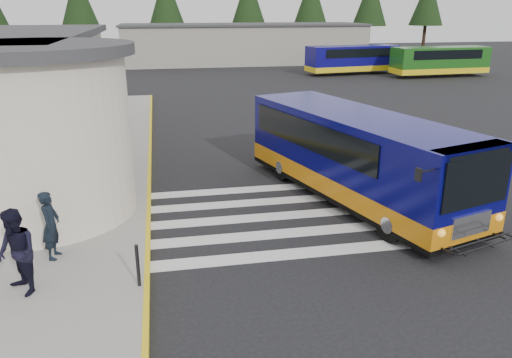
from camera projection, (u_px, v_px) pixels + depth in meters
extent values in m
plane|color=black|center=(281.00, 206.00, 15.54)|extent=(140.00, 140.00, 0.00)
cube|color=gray|center=(7.00, 180.00, 17.60)|extent=(10.00, 34.00, 0.15)
cube|color=yellow|center=(150.00, 172.00, 18.49)|extent=(0.12, 34.00, 0.16)
cylinder|color=beige|center=(36.00, 137.00, 13.96)|extent=(5.20, 5.20, 4.50)
cylinder|color=#38383A|center=(22.00, 49.00, 13.18)|extent=(5.80, 5.80, 0.30)
cube|color=black|center=(81.00, 138.00, 18.60)|extent=(0.08, 1.20, 2.20)
cube|color=#38383A|center=(91.00, 103.00, 18.27)|extent=(1.20, 1.80, 0.12)
cube|color=silver|center=(292.00, 254.00, 12.48)|extent=(8.00, 0.55, 0.01)
cube|color=silver|center=(281.00, 234.00, 13.59)|extent=(8.00, 0.55, 0.01)
cube|color=silver|center=(271.00, 217.00, 14.71)|extent=(8.00, 0.55, 0.01)
cube|color=silver|center=(263.00, 202.00, 15.82)|extent=(8.00, 0.55, 0.01)
cube|color=silver|center=(256.00, 189.00, 16.93)|extent=(8.00, 0.55, 0.01)
cube|color=gray|center=(244.00, 44.00, 54.95)|extent=(26.00, 8.00, 4.00)
cube|color=#38383A|center=(243.00, 25.00, 54.27)|extent=(26.40, 8.40, 0.20)
cylinder|color=black|center=(83.00, 44.00, 59.19)|extent=(0.44, 0.44, 3.60)
cylinder|color=black|center=(168.00, 43.00, 61.00)|extent=(0.44, 0.44, 3.60)
cylinder|color=black|center=(249.00, 42.00, 62.81)|extent=(0.44, 0.44, 3.60)
cylinder|color=black|center=(310.00, 41.00, 64.25)|extent=(0.44, 0.44, 3.60)
cone|color=black|center=(311.00, 0.00, 62.63)|extent=(4.40, 4.40, 6.40)
cylinder|color=black|center=(368.00, 40.00, 65.70)|extent=(0.44, 0.44, 3.60)
cone|color=black|center=(371.00, 0.00, 64.08)|extent=(4.40, 4.40, 6.40)
cylinder|color=black|center=(424.00, 39.00, 67.15)|extent=(0.44, 0.44, 3.60)
cone|color=black|center=(428.00, 0.00, 65.52)|extent=(4.40, 4.40, 6.40)
cube|color=#070757|center=(356.00, 151.00, 15.67)|extent=(4.93, 9.35, 2.35)
cube|color=orange|center=(354.00, 178.00, 15.96)|extent=(4.97, 9.38, 0.56)
cube|color=black|center=(353.00, 188.00, 16.07)|extent=(4.96, 9.37, 0.22)
cube|color=black|center=(477.00, 182.00, 11.75)|extent=(2.13, 0.68, 1.25)
cube|color=silver|center=(471.00, 225.00, 12.10)|extent=(1.27, 0.42, 0.55)
cube|color=black|center=(308.00, 135.00, 15.63)|extent=(1.90, 6.35, 0.90)
cube|color=black|center=(372.00, 127.00, 16.74)|extent=(1.90, 6.35, 0.90)
cylinder|color=black|center=(392.00, 224.00, 13.03)|extent=(0.56, 1.01, 0.96)
cylinder|color=black|center=(452.00, 209.00, 13.98)|extent=(0.56, 1.01, 0.96)
cylinder|color=black|center=(283.00, 167.00, 17.73)|extent=(0.56, 1.01, 0.96)
cylinder|color=black|center=(334.00, 159.00, 18.69)|extent=(0.56, 1.01, 0.96)
cube|color=black|center=(418.00, 175.00, 11.00)|extent=(0.10, 0.19, 0.30)
imported|color=black|center=(51.00, 225.00, 11.75)|extent=(0.48, 0.66, 1.68)
imported|color=black|center=(16.00, 253.00, 10.21)|extent=(1.11, 1.15, 1.87)
cylinder|color=black|center=(138.00, 265.00, 10.63)|extent=(0.08, 0.08, 0.97)
cube|color=#0C085F|center=(352.00, 58.00, 45.87)|extent=(8.76, 3.59, 2.17)
cube|color=yellow|center=(352.00, 68.00, 46.16)|extent=(8.80, 3.62, 0.47)
cube|color=black|center=(353.00, 52.00, 45.70)|extent=(6.90, 3.36, 0.76)
cube|color=#1A5215|center=(440.00, 60.00, 44.18)|extent=(8.70, 2.84, 2.19)
cube|color=yellow|center=(439.00, 70.00, 44.47)|extent=(8.73, 2.87, 0.48)
cube|color=black|center=(441.00, 54.00, 44.01)|extent=(6.80, 2.78, 0.76)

